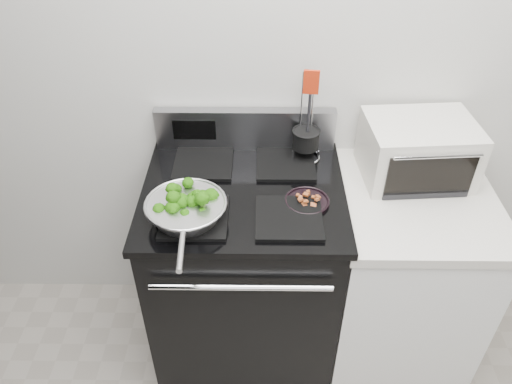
{
  "coord_description": "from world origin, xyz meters",
  "views": [
    {
      "loc": [
        -0.23,
        -0.11,
        2.15
      ],
      "look_at": [
        -0.25,
        1.36,
        0.98
      ],
      "focal_mm": 35.0,
      "sensor_mm": 36.0,
      "label": 1
    }
  ],
  "objects_px": {
    "skillet": "(186,209)",
    "toaster_oven": "(417,150)",
    "gas_range": "(245,271)",
    "bacon_plate": "(307,199)",
    "utensil_holder": "(305,144)"
  },
  "relations": [
    {
      "from": "bacon_plate",
      "to": "toaster_oven",
      "type": "relative_size",
      "value": 0.38
    },
    {
      "from": "skillet",
      "to": "utensil_holder",
      "type": "distance_m",
      "value": 0.6
    },
    {
      "from": "bacon_plate",
      "to": "gas_range",
      "type": "bearing_deg",
      "value": 162.05
    },
    {
      "from": "toaster_oven",
      "to": "gas_range",
      "type": "bearing_deg",
      "value": -172.47
    },
    {
      "from": "bacon_plate",
      "to": "utensil_holder",
      "type": "distance_m",
      "value": 0.3
    },
    {
      "from": "skillet",
      "to": "toaster_oven",
      "type": "distance_m",
      "value": 0.95
    },
    {
      "from": "gas_range",
      "to": "bacon_plate",
      "type": "xyz_separation_m",
      "value": [
        0.24,
        -0.08,
        0.48
      ]
    },
    {
      "from": "skillet",
      "to": "gas_range",
      "type": "bearing_deg",
      "value": 38.56
    },
    {
      "from": "skillet",
      "to": "utensil_holder",
      "type": "xyz_separation_m",
      "value": [
        0.45,
        0.39,
        0.02
      ]
    },
    {
      "from": "bacon_plate",
      "to": "toaster_oven",
      "type": "height_order",
      "value": "toaster_oven"
    },
    {
      "from": "skillet",
      "to": "bacon_plate",
      "type": "bearing_deg",
      "value": 9.33
    },
    {
      "from": "bacon_plate",
      "to": "toaster_oven",
      "type": "distance_m",
      "value": 0.51
    },
    {
      "from": "bacon_plate",
      "to": "utensil_holder",
      "type": "bearing_deg",
      "value": 88.05
    },
    {
      "from": "skillet",
      "to": "utensil_holder",
      "type": "bearing_deg",
      "value": 38.08
    },
    {
      "from": "bacon_plate",
      "to": "toaster_oven",
      "type": "xyz_separation_m",
      "value": [
        0.45,
        0.23,
        0.07
      ]
    }
  ]
}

